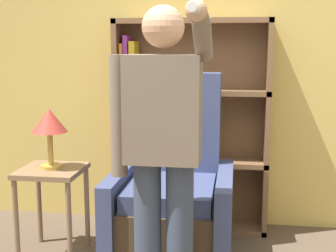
{
  "coord_description": "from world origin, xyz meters",
  "views": [
    {
      "loc": [
        0.12,
        -1.82,
        1.48
      ],
      "look_at": [
        -0.27,
        0.86,
        1.02
      ],
      "focal_mm": 50.0,
      "sensor_mm": 36.0,
      "label": 1
    }
  ],
  "objects_px": {
    "side_table": "(52,185)",
    "table_lamp": "(49,124)",
    "armchair": "(173,206)",
    "bookcase": "(181,127)",
    "person_standing": "(163,146)"
  },
  "relations": [
    {
      "from": "armchair",
      "to": "table_lamp",
      "type": "xyz_separation_m",
      "value": [
        -0.86,
        -0.02,
        0.55
      ]
    },
    {
      "from": "side_table",
      "to": "bookcase",
      "type": "bearing_deg",
      "value": 38.96
    },
    {
      "from": "bookcase",
      "to": "table_lamp",
      "type": "distance_m",
      "value": 1.08
    },
    {
      "from": "side_table",
      "to": "table_lamp",
      "type": "xyz_separation_m",
      "value": [
        0.0,
        0.0,
        0.44
      ]
    },
    {
      "from": "person_standing",
      "to": "side_table",
      "type": "bearing_deg",
      "value": 144.31
    },
    {
      "from": "person_standing",
      "to": "table_lamp",
      "type": "height_order",
      "value": "person_standing"
    },
    {
      "from": "armchair",
      "to": "person_standing",
      "type": "relative_size",
      "value": 0.77
    },
    {
      "from": "armchair",
      "to": "table_lamp",
      "type": "height_order",
      "value": "armchair"
    },
    {
      "from": "armchair",
      "to": "table_lamp",
      "type": "relative_size",
      "value": 3.07
    },
    {
      "from": "bookcase",
      "to": "armchair",
      "type": "relative_size",
      "value": 1.3
    },
    {
      "from": "side_table",
      "to": "table_lamp",
      "type": "bearing_deg",
      "value": 0.0
    },
    {
      "from": "armchair",
      "to": "table_lamp",
      "type": "distance_m",
      "value": 1.02
    },
    {
      "from": "person_standing",
      "to": "armchair",
      "type": "bearing_deg",
      "value": 92.95
    },
    {
      "from": "bookcase",
      "to": "armchair",
      "type": "bearing_deg",
      "value": -87.74
    },
    {
      "from": "bookcase",
      "to": "person_standing",
      "type": "xyz_separation_m",
      "value": [
        0.06,
        -1.31,
        0.13
      ]
    }
  ]
}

